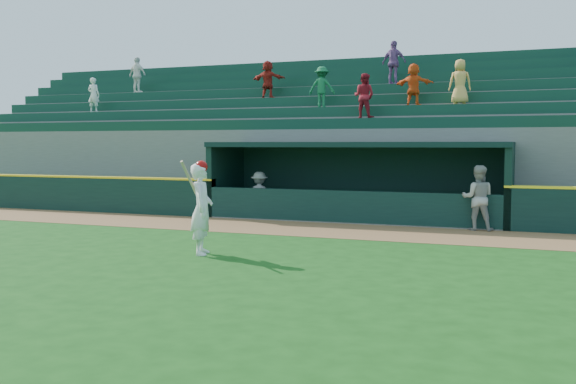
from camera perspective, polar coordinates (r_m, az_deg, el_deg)
name	(u,v)px	position (r m, az deg, el deg)	size (l,w,h in m)	color
ground	(260,260)	(13.38, -2.47, -6.04)	(120.00, 120.00, 0.00)	#144611
warning_track	(330,230)	(17.92, 3.79, -3.39)	(40.00, 3.00, 0.01)	brown
field_wall_left	(27,193)	(25.61, -22.17, -0.05)	(15.50, 0.30, 1.20)	black
wall_stripe_left	(27,176)	(25.58, -22.21, 1.36)	(15.50, 0.32, 0.06)	yellow
dugout_player_front	(478,198)	(18.51, 16.52, -0.51)	(0.88, 0.69, 1.81)	#A6A6A0
dugout_player_inside	(259,195)	(20.95, -2.56, -0.23)	(0.96, 0.55, 1.49)	gray
dugout	(359,176)	(20.78, 6.34, 1.40)	(9.40, 2.80, 2.46)	slate
stands	(390,144)	(25.18, 9.02, 4.23)	(34.50, 6.32, 6.67)	slate
batter_at_plate	(202,208)	(14.02, -7.68, -1.39)	(0.70, 0.90, 2.06)	white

